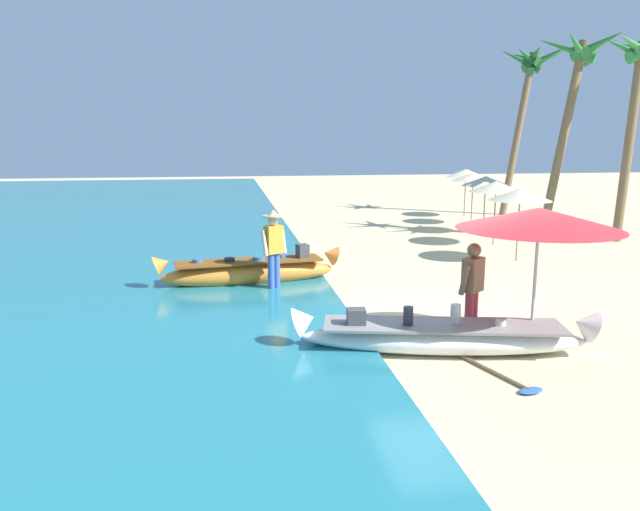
{
  "coord_description": "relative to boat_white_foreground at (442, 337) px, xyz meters",
  "views": [
    {
      "loc": [
        -3.86,
        -9.64,
        3.25
      ],
      "look_at": [
        -2.01,
        2.13,
        0.9
      ],
      "focal_mm": 34.36,
      "sensor_mm": 36.0,
      "label": 1
    }
  ],
  "objects": [
    {
      "name": "parasol_row_1",
      "position": [
        4.8,
        8.73,
        1.49
      ],
      "size": [
        1.6,
        1.6,
        1.91
      ],
      "color": "#8E6B47",
      "rests_on": "ground"
    },
    {
      "name": "person_tourist_customer",
      "position": [
        0.66,
        0.49,
        0.64
      ],
      "size": [
        0.55,
        0.49,
        1.59
      ],
      "color": "#B2383D",
      "rests_on": "ground"
    },
    {
      "name": "boat_white_foreground",
      "position": [
        0.0,
        0.0,
        0.0
      ],
      "size": [
        4.59,
        1.67,
        0.76
      ],
      "color": "white",
      "rests_on": "ground"
    },
    {
      "name": "paddle",
      "position": [
        0.47,
        -1.08,
        -0.23
      ],
      "size": [
        0.7,
        1.72,
        0.05
      ],
      "color": "#8E6B47",
      "rests_on": "ground"
    },
    {
      "name": "person_vendor_hatted",
      "position": [
        -2.21,
        4.03,
        0.75
      ],
      "size": [
        0.58,
        0.46,
        1.75
      ],
      "color": "#3D5BA8",
      "rests_on": "ground"
    },
    {
      "name": "parasol_row_0",
      "position": [
        4.35,
        6.33,
        1.49
      ],
      "size": [
        1.6,
        1.6,
        1.91
      ],
      "color": "#8E6B47",
      "rests_on": "ground"
    },
    {
      "name": "patio_umbrella_large",
      "position": [
        1.45,
        -0.01,
        1.76
      ],
      "size": [
        2.46,
        2.46,
        2.19
      ],
      "color": "#B7B7BC",
      "rests_on": "ground"
    },
    {
      "name": "palm_tree_mid_cluster",
      "position": [
        9.1,
        15.43,
        5.28
      ],
      "size": [
        2.82,
        2.76,
        6.82
      ],
      "color": "brown",
      "rests_on": "ground"
    },
    {
      "name": "ground_plane",
      "position": [
        0.67,
        1.2,
        -0.26
      ],
      "size": [
        80.0,
        80.0,
        0.0
      ],
      "primitive_type": "plane",
      "color": "beige"
    },
    {
      "name": "parasol_row_4",
      "position": [
        6.45,
        15.12,
        1.49
      ],
      "size": [
        1.6,
        1.6,
        1.91
      ],
      "color": "#8E6B47",
      "rests_on": "ground"
    },
    {
      "name": "parasol_row_2",
      "position": [
        5.45,
        10.93,
        1.49
      ],
      "size": [
        1.6,
        1.6,
        1.91
      ],
      "color": "#8E6B47",
      "rests_on": "ground"
    },
    {
      "name": "parasol_row_3",
      "position": [
        5.88,
        13.03,
        1.49
      ],
      "size": [
        1.6,
        1.6,
        1.91
      ],
      "color": "#8E6B47",
      "rests_on": "ground"
    },
    {
      "name": "boat_orange_midground",
      "position": [
        -2.69,
        4.67,
        0.06
      ],
      "size": [
        4.11,
        1.19,
        0.87
      ],
      "color": "orange",
      "rests_on": "ground"
    },
    {
      "name": "palm_tree_leaning_seaward",
      "position": [
        7.81,
        9.94,
        4.77
      ],
      "size": [
        2.41,
        2.43,
        6.46
      ],
      "color": "brown",
      "rests_on": "ground"
    }
  ]
}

